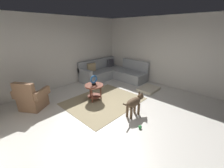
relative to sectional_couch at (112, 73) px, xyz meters
name	(u,v)px	position (x,y,z in m)	size (l,w,h in m)	color
ground_plane	(116,112)	(-1.99, -2.02, -0.34)	(6.00, 6.00, 0.10)	silver
wall_back	(60,53)	(-1.99, 0.92, 1.06)	(6.00, 0.12, 2.70)	silver
wall_right	(166,52)	(0.95, -2.02, 1.06)	(0.12, 6.00, 2.70)	silver
area_rug	(104,101)	(-1.84, -1.32, -0.28)	(2.30, 1.90, 0.01)	tan
sectional_couch	(112,73)	(0.00, 0.00, 0.00)	(2.20, 2.25, 0.88)	#9EA3A8
armchair	(32,99)	(-3.57, -0.12, 0.03)	(0.94, 1.00, 0.88)	#936B4C
side_table	(94,88)	(-1.97, -1.03, 0.13)	(0.60, 0.60, 0.54)	brown
torus_sculpture	(94,80)	(-1.97, -1.03, 0.42)	(0.28, 0.08, 0.33)	black
dog_bed_mat	(149,89)	(-0.01, -1.94, -0.24)	(0.80, 0.60, 0.09)	beige
dog	(134,103)	(-1.80, -2.50, 0.09)	(0.85, 0.26, 0.63)	brown
dog_toy_ball	(140,127)	(-2.18, -2.94, -0.25)	(0.08, 0.08, 0.08)	green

